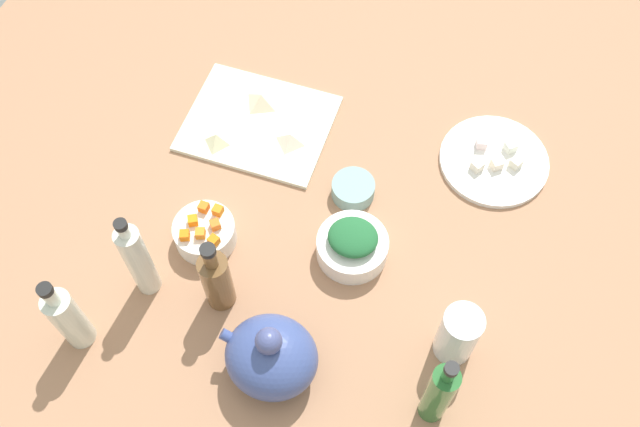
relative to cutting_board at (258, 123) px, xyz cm
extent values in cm
cube|color=#A37353|center=(-21.83, 18.62, -2.00)|extent=(190.00, 190.00, 3.00)
cube|color=silver|center=(0.00, 0.00, 0.00)|extent=(32.18, 26.64, 1.00)
cylinder|color=white|center=(-50.50, -9.22, 0.10)|extent=(23.03, 23.03, 1.20)
cylinder|color=white|center=(-29.92, 22.06, 2.02)|extent=(14.00, 14.00, 5.05)
cylinder|color=white|center=(-1.86, 29.75, 2.08)|extent=(12.18, 12.18, 5.16)
cylinder|color=#759E9C|center=(-25.39, 9.10, 1.34)|extent=(8.86, 8.86, 3.68)
ellipsoid|color=#3B4D8A|center=(-24.79, 49.17, 5.75)|extent=(16.53, 15.22, 12.51)
sphere|color=#434C80|center=(-24.79, 49.17, 13.86)|extent=(4.63, 4.63, 4.63)
cylinder|color=#3B4D8A|center=(-17.76, 49.17, 7.32)|extent=(5.38, 2.00, 3.93)
cylinder|color=silver|center=(4.06, 42.58, 9.55)|extent=(4.60, 4.60, 20.10)
cylinder|color=silver|center=(4.06, 42.58, 21.04)|extent=(2.07, 2.07, 2.89)
cylinder|color=black|center=(4.06, 42.58, 23.09)|extent=(2.30, 2.30, 1.20)
cylinder|color=brown|center=(-10.11, 40.08, 6.93)|extent=(5.55, 5.55, 14.86)
cylinder|color=brown|center=(-10.11, 40.08, 16.60)|extent=(2.50, 2.50, 4.48)
cylinder|color=black|center=(-10.11, 40.08, 19.45)|extent=(2.78, 2.78, 1.20)
cylinder|color=#28642D|center=(-53.55, 45.93, 9.11)|extent=(4.60, 4.60, 19.21)
cylinder|color=#28642D|center=(-53.55, 45.93, 20.44)|extent=(2.07, 2.07, 3.46)
cylinder|color=black|center=(-53.55, 45.93, 22.77)|extent=(2.30, 2.30, 1.20)
cylinder|color=silver|center=(10.73, 56.48, 7.66)|extent=(5.25, 5.25, 16.32)
cylinder|color=silver|center=(10.73, 56.48, 17.89)|extent=(2.36, 2.36, 4.14)
cylinder|color=black|center=(10.73, 56.48, 20.56)|extent=(2.62, 2.62, 1.20)
cylinder|color=white|center=(-53.83, 33.50, 6.30)|extent=(7.18, 7.18, 13.61)
cube|color=orange|center=(-4.16, 28.87, 5.56)|extent=(2.55, 2.55, 1.80)
cube|color=orange|center=(0.26, 29.64, 5.56)|extent=(2.48, 2.48, 1.80)
cube|color=orange|center=(-5.40, 32.11, 5.56)|extent=(2.20, 2.20, 1.80)
cube|color=orange|center=(-2.35, 31.65, 5.56)|extent=(2.35, 2.35, 1.80)
cube|color=orange|center=(-0.39, 26.20, 5.56)|extent=(1.82, 1.82, 1.80)
cube|color=orange|center=(0.26, 33.12, 5.56)|extent=(2.38, 2.38, 1.80)
cube|color=orange|center=(-3.27, 25.84, 5.56)|extent=(1.85, 1.85, 1.80)
ellipsoid|color=#226133|center=(-29.92, 22.06, 6.21)|extent=(10.91, 10.21, 3.32)
cube|color=white|center=(-46.91, -11.48, 1.80)|extent=(2.73, 2.73, 2.20)
cube|color=silver|center=(-54.90, -9.16, 1.80)|extent=(2.94, 2.94, 2.20)
cube|color=#F1E4CD|center=(-47.57, -5.51, 1.80)|extent=(3.01, 3.01, 2.20)
cube|color=white|center=(-52.85, -12.75, 1.80)|extent=(3.11, 3.11, 2.20)
cube|color=#FBE9CF|center=(-51.23, -7.43, 1.80)|extent=(3.10, 3.10, 2.20)
pyramid|color=beige|center=(5.96, 8.15, 1.87)|extent=(4.63, 5.29, 2.74)
pyramid|color=beige|center=(-8.59, 2.23, 1.79)|extent=(5.00, 5.42, 2.58)
pyramid|color=beige|center=(1.42, -5.12, 1.90)|extent=(7.17, 7.24, 2.79)
camera|label=1|loc=(-47.34, 83.42, 126.36)|focal=40.25mm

